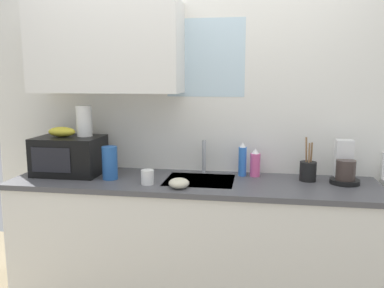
# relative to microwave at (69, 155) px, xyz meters

# --- Properties ---
(kitchen_wall_assembly) EXTENTS (3.24, 0.42, 2.50)m
(kitchen_wall_assembly) POSITION_rel_microwave_xyz_m (0.77, 0.26, 0.33)
(kitchen_wall_assembly) COLOR white
(kitchen_wall_assembly) RESTS_ON ground
(counter_unit) EXTENTS (2.47, 0.63, 0.90)m
(counter_unit) POSITION_rel_microwave_xyz_m (0.90, -0.05, -0.58)
(counter_unit) COLOR white
(counter_unit) RESTS_ON ground
(sink_faucet) EXTENTS (0.03, 0.03, 0.24)m
(sink_faucet) POSITION_rel_microwave_xyz_m (0.95, 0.19, -0.02)
(sink_faucet) COLOR #B2B5BA
(sink_faucet) RESTS_ON counter_unit
(microwave) EXTENTS (0.46, 0.35, 0.27)m
(microwave) POSITION_rel_microwave_xyz_m (0.00, 0.00, 0.00)
(microwave) COLOR black
(microwave) RESTS_ON counter_unit
(banana_bunch) EXTENTS (0.20, 0.11, 0.07)m
(banana_bunch) POSITION_rel_microwave_xyz_m (-0.05, 0.00, 0.17)
(banana_bunch) COLOR gold
(banana_bunch) RESTS_ON microwave
(paper_towel_roll) EXTENTS (0.11, 0.11, 0.22)m
(paper_towel_roll) POSITION_rel_microwave_xyz_m (0.10, 0.05, 0.24)
(paper_towel_roll) COLOR white
(paper_towel_roll) RESTS_ON microwave
(coffee_maker) EXTENTS (0.19, 0.21, 0.28)m
(coffee_maker) POSITION_rel_microwave_xyz_m (1.90, 0.06, -0.03)
(coffee_maker) COLOR black
(coffee_maker) RESTS_ON counter_unit
(dish_soap_bottle_blue) EXTENTS (0.06, 0.06, 0.24)m
(dish_soap_bottle_blue) POSITION_rel_microwave_xyz_m (1.23, 0.14, -0.02)
(dish_soap_bottle_blue) COLOR blue
(dish_soap_bottle_blue) RESTS_ON counter_unit
(dish_soap_bottle_pink) EXTENTS (0.07, 0.07, 0.20)m
(dish_soap_bottle_pink) POSITION_rel_microwave_xyz_m (1.32, 0.14, -0.04)
(dish_soap_bottle_pink) COLOR #E55999
(dish_soap_bottle_pink) RESTS_ON counter_unit
(cereal_canister) EXTENTS (0.10, 0.10, 0.23)m
(cereal_canister) POSITION_rel_microwave_xyz_m (0.34, -0.10, -0.02)
(cereal_canister) COLOR #2659A5
(cereal_canister) RESTS_ON counter_unit
(mug_white) EXTENTS (0.08, 0.08, 0.09)m
(mug_white) POSITION_rel_microwave_xyz_m (0.63, -0.19, -0.09)
(mug_white) COLOR white
(mug_white) RESTS_ON counter_unit
(utensil_crock) EXTENTS (0.11, 0.11, 0.30)m
(utensil_crock) POSITION_rel_microwave_xyz_m (1.67, 0.07, -0.06)
(utensil_crock) COLOR black
(utensil_crock) RESTS_ON counter_unit
(small_bowl) EXTENTS (0.13, 0.13, 0.06)m
(small_bowl) POSITION_rel_microwave_xyz_m (0.85, -0.25, -0.10)
(small_bowl) COLOR beige
(small_bowl) RESTS_ON counter_unit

